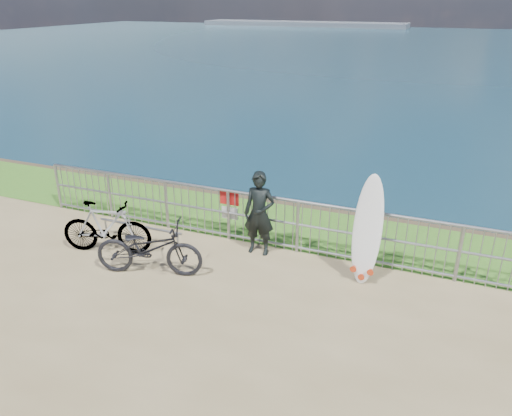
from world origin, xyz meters
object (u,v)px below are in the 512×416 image
at_px(surfboard, 367,234).
at_px(bicycle_far, 106,227).
at_px(surfer, 259,214).
at_px(bicycle_near, 149,248).

distance_m(surfboard, bicycle_far, 5.04).
bearing_deg(surfboard, bicycle_far, -170.02).
distance_m(surfer, bicycle_near, 2.21).
bearing_deg(bicycle_near, surfer, -61.25).
height_order(bicycle_near, bicycle_far, bicycle_far).
relative_size(surfboard, bicycle_far, 1.10).
bearing_deg(surfboard, surfer, 173.36).
bearing_deg(surfer, surfboard, -9.74).
relative_size(bicycle_near, bicycle_far, 1.10).
bearing_deg(surfer, bicycle_near, -138.72).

